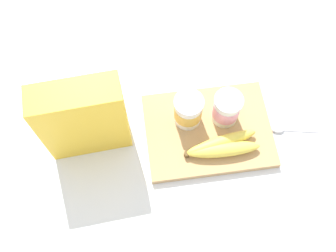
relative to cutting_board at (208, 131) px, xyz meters
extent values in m
plane|color=white|center=(0.00, 0.00, -0.01)|extent=(2.40, 2.40, 0.00)
cube|color=tan|center=(0.00, 0.00, 0.00)|extent=(0.33, 0.25, 0.02)
cube|color=yellow|center=(-0.31, 0.02, 0.12)|extent=(0.21, 0.09, 0.25)
cylinder|color=white|center=(-0.05, 0.04, 0.06)|extent=(0.07, 0.07, 0.09)
cylinder|color=gold|center=(-0.05, 0.04, 0.06)|extent=(0.07, 0.07, 0.05)
cylinder|color=silver|center=(-0.05, 0.04, 0.10)|extent=(0.08, 0.08, 0.00)
cylinder|color=white|center=(0.05, 0.03, 0.06)|extent=(0.07, 0.07, 0.09)
cylinder|color=pink|center=(0.05, 0.03, 0.06)|extent=(0.07, 0.07, 0.05)
cylinder|color=silver|center=(0.05, 0.03, 0.11)|extent=(0.07, 0.07, 0.00)
ellipsoid|color=#E9D14B|center=(0.02, -0.07, 0.03)|extent=(0.19, 0.04, 0.03)
ellipsoid|color=#E9D14B|center=(0.02, -0.05, 0.03)|extent=(0.19, 0.07, 0.04)
cylinder|color=brown|center=(-0.07, -0.07, 0.02)|extent=(0.01, 0.01, 0.02)
cylinder|color=silver|center=(0.25, -0.03, -0.01)|extent=(0.11, 0.03, 0.01)
ellipsoid|color=silver|center=(0.19, -0.02, 0.00)|extent=(0.04, 0.03, 0.01)
camera|label=1|loc=(-0.16, -0.41, 0.96)|focal=42.29mm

